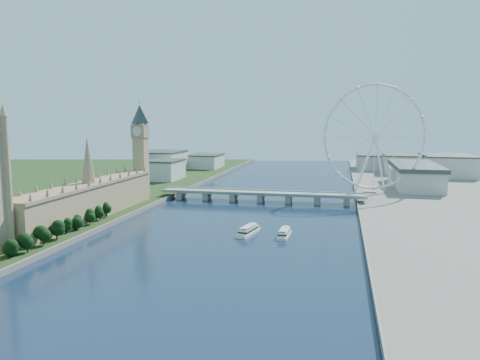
% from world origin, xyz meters
% --- Properties ---
extents(ground, '(2000.00, 2000.00, 0.00)m').
position_xyz_m(ground, '(0.00, 0.00, 0.00)').
color(ground, navy).
rests_on(ground, ground).
extents(tree_row, '(8.83, 216.83, 21.69)m').
position_xyz_m(tree_row, '(-113.00, 74.00, 9.43)').
color(tree_row, black).
rests_on(tree_row, ground).
extents(parliament_range, '(24.00, 200.00, 70.00)m').
position_xyz_m(parliament_range, '(-128.00, 170.00, 18.48)').
color(parliament_range, tan).
rests_on(parliament_range, ground).
extents(big_ben, '(20.02, 20.02, 110.00)m').
position_xyz_m(big_ben, '(-128.00, 278.00, 66.57)').
color(big_ben, tan).
rests_on(big_ben, ground).
extents(westminster_bridge, '(220.00, 22.00, 9.50)m').
position_xyz_m(westminster_bridge, '(0.00, 300.00, 6.63)').
color(westminster_bridge, gray).
rests_on(westminster_bridge, ground).
extents(london_eye, '(113.60, 39.12, 124.30)m').
position_xyz_m(london_eye, '(119.98, 355.08, 67.52)').
color(london_eye, silver).
rests_on(london_eye, ground).
extents(county_hall, '(54.00, 144.00, 35.00)m').
position_xyz_m(county_hall, '(175.00, 430.00, 0.00)').
color(county_hall, beige).
rests_on(county_hall, ground).
extents(city_skyline, '(505.00, 280.00, 32.00)m').
position_xyz_m(city_skyline, '(39.22, 560.08, 16.96)').
color(city_skyline, beige).
rests_on(city_skyline, ground).
extents(tour_boat_near, '(14.84, 33.81, 7.27)m').
position_xyz_m(tour_boat_near, '(15.40, 151.55, 0.00)').
color(tour_boat_near, beige).
rests_on(tour_boat_near, ground).
extents(tour_boat_far, '(8.70, 29.88, 6.54)m').
position_xyz_m(tour_boat_far, '(42.94, 150.88, 0.00)').
color(tour_boat_far, silver).
rests_on(tour_boat_far, ground).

